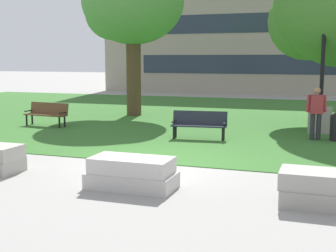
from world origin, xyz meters
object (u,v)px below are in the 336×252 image
Objects in this scene: concrete_block_left at (132,173)px; park_bench_near_right at (199,123)px; park_bench_near_left at (47,113)px; lamp_post_left at (321,102)px; concrete_block_right at (330,190)px; person_bystander_near_lawn at (316,110)px.

concrete_block_left is 6.12m from park_bench_near_right.
lamp_post_left is at bearing 10.00° from park_bench_near_left.
person_bystander_near_lawn is (-0.47, 7.07, 0.68)m from concrete_block_right.
concrete_block_right is 1.07× the size of person_bystander_near_lawn.
concrete_block_right is at bearing -86.16° from person_bystander_near_lawn.
park_bench_near_left is 1.00× the size of park_bench_near_right.
concrete_block_left is 9.68m from park_bench_near_left.
concrete_block_right is at bearing -33.65° from park_bench_near_left.
lamp_post_left reaches higher than concrete_block_left.
concrete_block_left is 7.88m from person_bystander_near_lawn.
park_bench_near_right is 1.08× the size of person_bystander_near_lawn.
park_bench_near_left is 6.47m from park_bench_near_right.
person_bystander_near_lawn is at bearing 64.62° from concrete_block_left.
park_bench_near_left and park_bench_near_right have the same top height.
lamp_post_left reaches higher than concrete_block_right.
concrete_block_left is at bearing -111.50° from lamp_post_left.
concrete_block_right is 8.82m from lamp_post_left.
concrete_block_left is 0.34× the size of lamp_post_left.
concrete_block_left is 0.98× the size of park_bench_near_left.
concrete_block_left is at bearing -46.50° from park_bench_near_left.
park_bench_near_left is 10.03m from person_bystander_near_lawn.
park_bench_near_left reaches higher than concrete_block_right.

